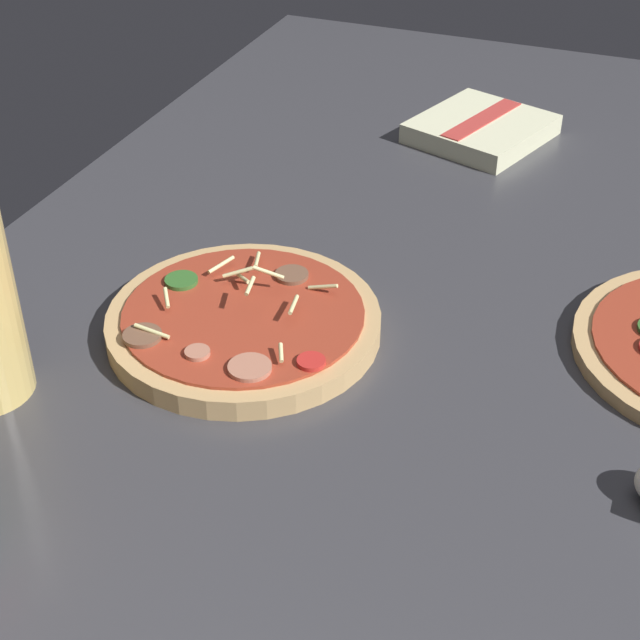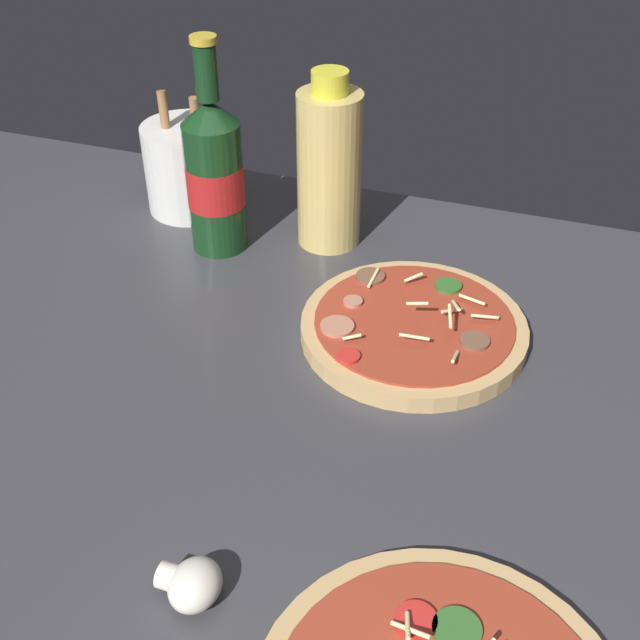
{
  "view_description": "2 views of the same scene",
  "coord_description": "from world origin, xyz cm",
  "px_view_note": "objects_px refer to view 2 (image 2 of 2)",
  "views": [
    {
      "loc": [
        -64.85,
        -17.95,
        53.04
      ],
      "look_at": [
        -8.31,
        4.42,
        10.32
      ],
      "focal_mm": 55.0,
      "sensor_mm": 36.0,
      "label": 1
    },
    {
      "loc": [
        10.51,
        -53.3,
        55.33
      ],
      "look_at": [
        -9.76,
        5.59,
        8.83
      ],
      "focal_mm": 45.0,
      "sensor_mm": 36.0,
      "label": 2
    }
  ],
  "objects_px": {
    "pizza_far": "(413,328)",
    "utensil_crock": "(188,167)",
    "oil_bottle": "(329,168)",
    "mushroom_left": "(192,584)",
    "beer_bottle": "(215,174)"
  },
  "relations": [
    {
      "from": "oil_bottle",
      "to": "beer_bottle",
      "type": "bearing_deg",
      "value": -155.78
    },
    {
      "from": "pizza_far",
      "to": "oil_bottle",
      "type": "distance_m",
      "value": 0.24
    },
    {
      "from": "beer_bottle",
      "to": "mushroom_left",
      "type": "height_order",
      "value": "beer_bottle"
    },
    {
      "from": "pizza_far",
      "to": "oil_bottle",
      "type": "relative_size",
      "value": 1.1
    },
    {
      "from": "pizza_far",
      "to": "utensil_crock",
      "type": "xyz_separation_m",
      "value": [
        -0.35,
        0.18,
        0.05
      ]
    },
    {
      "from": "beer_bottle",
      "to": "mushroom_left",
      "type": "distance_m",
      "value": 0.52
    },
    {
      "from": "pizza_far",
      "to": "oil_bottle",
      "type": "bearing_deg",
      "value": 132.66
    },
    {
      "from": "beer_bottle",
      "to": "utensil_crock",
      "type": "xyz_separation_m",
      "value": [
        -0.08,
        0.08,
        -0.04
      ]
    },
    {
      "from": "oil_bottle",
      "to": "pizza_far",
      "type": "bearing_deg",
      "value": -47.34
    },
    {
      "from": "oil_bottle",
      "to": "utensil_crock",
      "type": "distance_m",
      "value": 0.21
    },
    {
      "from": "beer_bottle",
      "to": "oil_bottle",
      "type": "xyz_separation_m",
      "value": [
        0.13,
        0.06,
        0.0
      ]
    },
    {
      "from": "pizza_far",
      "to": "oil_bottle",
      "type": "xyz_separation_m",
      "value": [
        -0.15,
        0.16,
        0.09
      ]
    },
    {
      "from": "beer_bottle",
      "to": "pizza_far",
      "type": "bearing_deg",
      "value": -21.01
    },
    {
      "from": "beer_bottle",
      "to": "oil_bottle",
      "type": "relative_size",
      "value": 1.19
    },
    {
      "from": "utensil_crock",
      "to": "mushroom_left",
      "type": "bearing_deg",
      "value": -63.63
    }
  ]
}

